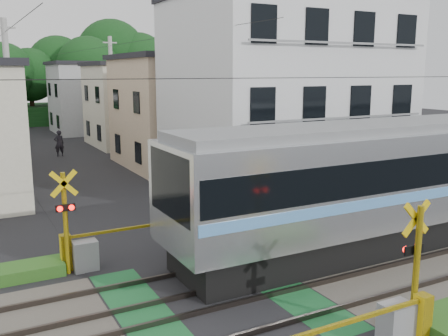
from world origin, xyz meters
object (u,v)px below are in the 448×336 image
crossing_signal_near (402,312)px  crossing_signal_far (81,247)px  apartment_block (283,95)px  pedestrian (59,143)px

crossing_signal_near → crossing_signal_far: 8.95m
crossing_signal_far → apartment_block: apartment_block is taller
apartment_block → pedestrian: bearing=117.5°
crossing_signal_far → apartment_block: bearing=27.8°
crossing_signal_near → crossing_signal_far: same height
crossing_signal_far → crossing_signal_near: bearing=-54.7°
crossing_signal_near → pedestrian: size_ratio=2.62×
crossing_signal_near → pedestrian: 28.52m
crossing_signal_near → apartment_block: apartment_block is taller
crossing_signal_far → pedestrian: (3.11, 21.13, 0.19)m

